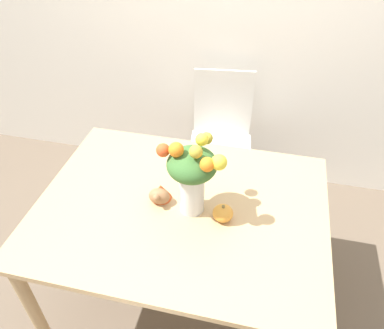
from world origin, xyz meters
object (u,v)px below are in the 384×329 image
at_px(dining_chair_near_window, 221,139).
at_px(pumpkin, 223,213).
at_px(turkey_figurine, 160,193).
at_px(flower_vase, 192,173).

bearing_deg(dining_chair_near_window, pumpkin, -87.50).
bearing_deg(turkey_figurine, flower_vase, -8.52).
relative_size(flower_vase, dining_chair_near_window, 0.42).
bearing_deg(flower_vase, turkey_figurine, 171.48).
bearing_deg(pumpkin, turkey_figurine, 169.96).
height_order(turkey_figurine, dining_chair_near_window, dining_chair_near_window).
relative_size(pumpkin, turkey_figurine, 0.69).
bearing_deg(pumpkin, flower_vase, 168.31).
bearing_deg(flower_vase, pumpkin, -11.69).
xyz_separation_m(turkey_figurine, dining_chair_near_window, (0.15, 0.90, -0.29)).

